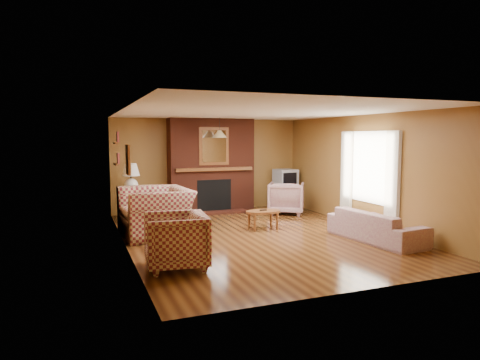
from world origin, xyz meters
name	(u,v)px	position (x,y,z in m)	size (l,w,h in m)	color
floor	(257,236)	(0.00, 0.00, 0.00)	(6.50, 6.50, 0.00)	#3F200D
ceiling	(258,112)	(0.00, 0.00, 2.40)	(6.50, 6.50, 0.00)	white
wall_back	(208,165)	(0.00, 3.25, 1.20)	(6.50, 6.50, 0.00)	olive
wall_front	(363,196)	(0.00, -3.25, 1.20)	(6.50, 6.50, 0.00)	olive
wall_left	(125,179)	(-2.50, 0.00, 1.20)	(6.50, 6.50, 0.00)	olive
wall_right	(364,171)	(2.50, 0.00, 1.20)	(6.50, 6.50, 0.00)	olive
fireplace	(211,166)	(0.00, 2.98, 1.18)	(2.20, 0.82, 2.40)	#531F12
window_right	(368,175)	(2.45, -0.20, 1.13)	(0.10, 1.85, 2.00)	beige
bookshelf	(117,149)	(-2.44, 1.90, 1.67)	(0.09, 0.55, 0.71)	brown
botanical_print	(128,160)	(-2.47, -0.30, 1.55)	(0.05, 0.40, 0.50)	brown
pendant_light	(220,134)	(0.00, 2.30, 2.00)	(0.36, 0.36, 0.48)	black
plaid_loveseat	(155,212)	(-1.85, 0.75, 0.47)	(1.43, 1.25, 0.93)	maroon
plaid_armchair	(176,241)	(-1.95, -1.48, 0.41)	(0.87, 0.90, 0.82)	maroon
floral_sofa	(376,226)	(1.90, -1.17, 0.28)	(1.93, 0.75, 0.56)	#B4A98B
floral_armchair	(286,198)	(1.67, 1.99, 0.40)	(0.85, 0.88, 0.80)	#B4A98B
coffee_table	(263,213)	(0.35, 0.50, 0.34)	(0.76, 0.47, 0.42)	brown
side_table	(132,206)	(-2.10, 2.45, 0.33)	(0.50, 0.50, 0.66)	brown
table_lamp	(131,176)	(-2.10, 2.45, 1.03)	(0.40, 0.40, 0.66)	white
tv_stand	(285,198)	(2.05, 2.80, 0.28)	(0.52, 0.47, 0.56)	black
crt_tv	(285,178)	(2.05, 2.79, 0.81)	(0.58, 0.58, 0.49)	#AEB0B6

